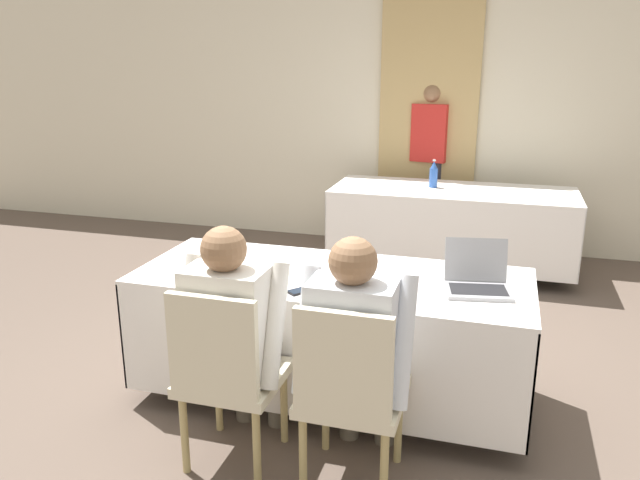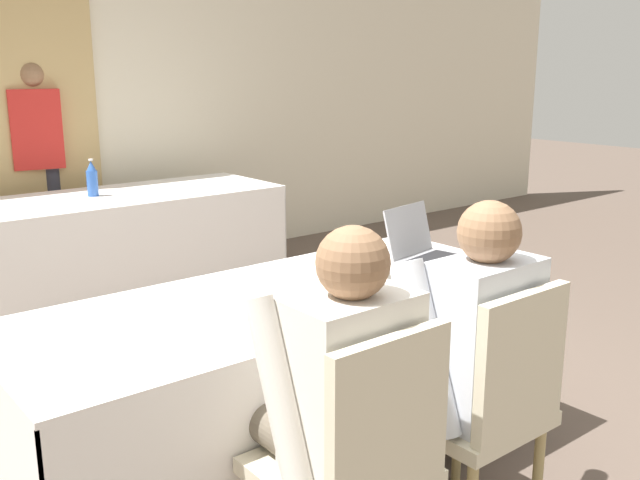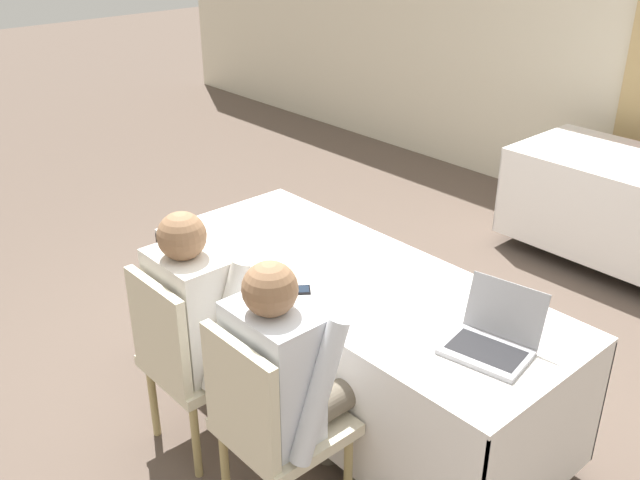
# 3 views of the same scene
# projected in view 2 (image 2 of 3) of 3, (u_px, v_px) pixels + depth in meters

# --- Properties ---
(ground_plane) EXTENTS (24.00, 24.00, 0.00)m
(ground_plane) POSITION_uv_depth(u_px,v_px,m) (287.00, 471.00, 2.81)
(ground_plane) COLOR brown
(wall_back) EXTENTS (12.00, 0.06, 2.70)m
(wall_back) POSITION_uv_depth(u_px,v_px,m) (12.00, 96.00, 4.87)
(wall_back) COLOR beige
(wall_back) RESTS_ON ground_plane
(curtain_panel) EXTENTS (0.93, 0.04, 2.65)m
(curtain_panel) POSITION_uv_depth(u_px,v_px,m) (29.00, 100.00, 4.89)
(curtain_panel) COLOR tan
(curtain_panel) RESTS_ON ground_plane
(conference_table_near) EXTENTS (2.08, 0.83, 0.73)m
(conference_table_near) POSITION_uv_depth(u_px,v_px,m) (285.00, 337.00, 2.68)
(conference_table_near) COLOR white
(conference_table_near) RESTS_ON ground_plane
(conference_table_far) EXTENTS (2.08, 0.83, 0.73)m
(conference_table_far) POSITION_uv_depth(u_px,v_px,m) (124.00, 219.00, 4.76)
(conference_table_far) COLOR white
(conference_table_far) RESTS_ON ground_plane
(laptop) EXTENTS (0.36, 0.34, 0.23)m
(laptop) POSITION_uv_depth(u_px,v_px,m) (427.00, 252.00, 3.07)
(laptop) COLOR #99999E
(laptop) RESTS_ON conference_table_near
(cell_phone) EXTENTS (0.14, 0.15, 0.01)m
(cell_phone) POSITION_uv_depth(u_px,v_px,m) (317.00, 319.00, 2.37)
(cell_phone) COLOR black
(cell_phone) RESTS_ON conference_table_near
(paper_beside_laptop) EXTENTS (0.30, 0.35, 0.00)m
(paper_beside_laptop) POSITION_uv_depth(u_px,v_px,m) (246.00, 309.00, 2.48)
(paper_beside_laptop) COLOR white
(paper_beside_laptop) RESTS_ON conference_table_near
(water_bottle) EXTENTS (0.07, 0.07, 0.24)m
(water_bottle) POSITION_uv_depth(u_px,v_px,m) (92.00, 179.00, 4.61)
(water_bottle) COLOR #2D5BB7
(water_bottle) RESTS_ON conference_table_far
(chair_near_left) EXTENTS (0.44, 0.44, 0.89)m
(chair_near_left) POSITION_uv_depth(u_px,v_px,m) (357.00, 460.00, 1.98)
(chair_near_left) COLOR tan
(chair_near_left) RESTS_ON ground_plane
(chair_near_right) EXTENTS (0.44, 0.44, 0.89)m
(chair_near_right) POSITION_uv_depth(u_px,v_px,m) (486.00, 402.00, 2.32)
(chair_near_right) COLOR tan
(chair_near_right) RESTS_ON ground_plane
(person_checkered_shirt) EXTENTS (0.50, 0.52, 1.15)m
(person_checkered_shirt) POSITION_uv_depth(u_px,v_px,m) (333.00, 394.00, 2.02)
(person_checkered_shirt) COLOR #665B4C
(person_checkered_shirt) RESTS_ON ground_plane
(person_white_shirt) EXTENTS (0.50, 0.52, 1.15)m
(person_white_shirt) POSITION_uv_depth(u_px,v_px,m) (464.00, 346.00, 2.36)
(person_white_shirt) COLOR #665B4C
(person_white_shirt) RESTS_ON ground_plane
(person_red_shirt) EXTENTS (0.37, 0.25, 1.59)m
(person_red_shirt) POSITION_uv_depth(u_px,v_px,m) (38.00, 159.00, 5.03)
(person_red_shirt) COLOR #33333D
(person_red_shirt) RESTS_ON ground_plane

